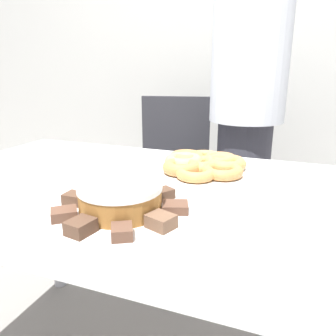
{
  "coord_description": "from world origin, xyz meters",
  "views": [
    {
      "loc": [
        0.3,
        -0.78,
        1.04
      ],
      "look_at": [
        0.0,
        -0.0,
        0.79
      ],
      "focal_mm": 35.0,
      "sensor_mm": 36.0,
      "label": 1
    }
  ],
  "objects_px": {
    "person_standing": "(246,112)",
    "plate_donuts": "(201,169)",
    "plate_cake": "(121,213)",
    "office_chair_left": "(172,182)",
    "frosted_cake": "(120,198)"
  },
  "relations": [
    {
      "from": "person_standing",
      "to": "office_chair_left",
      "type": "bearing_deg",
      "value": -179.08
    },
    {
      "from": "plate_donuts",
      "to": "frosted_cake",
      "type": "height_order",
      "value": "frosted_cake"
    },
    {
      "from": "plate_cake",
      "to": "plate_donuts",
      "type": "relative_size",
      "value": 0.91
    },
    {
      "from": "person_standing",
      "to": "plate_donuts",
      "type": "relative_size",
      "value": 4.46
    },
    {
      "from": "plate_cake",
      "to": "person_standing",
      "type": "bearing_deg",
      "value": 83.54
    },
    {
      "from": "office_chair_left",
      "to": "person_standing",
      "type": "bearing_deg",
      "value": -11.47
    },
    {
      "from": "office_chair_left",
      "to": "plate_donuts",
      "type": "relative_size",
      "value": 2.49
    },
    {
      "from": "plate_cake",
      "to": "plate_donuts",
      "type": "bearing_deg",
      "value": 78.39
    },
    {
      "from": "person_standing",
      "to": "office_chair_left",
      "type": "distance_m",
      "value": 0.57
    },
    {
      "from": "office_chair_left",
      "to": "plate_donuts",
      "type": "distance_m",
      "value": 0.82
    },
    {
      "from": "plate_donuts",
      "to": "frosted_cake",
      "type": "bearing_deg",
      "value": -101.61
    },
    {
      "from": "office_chair_left",
      "to": "frosted_cake",
      "type": "distance_m",
      "value": 1.15
    },
    {
      "from": "plate_cake",
      "to": "plate_donuts",
      "type": "xyz_separation_m",
      "value": [
        0.08,
        0.38,
        0.0
      ]
    },
    {
      "from": "person_standing",
      "to": "plate_donuts",
      "type": "xyz_separation_m",
      "value": [
        -0.04,
        -0.69,
        -0.1
      ]
    },
    {
      "from": "person_standing",
      "to": "plate_cake",
      "type": "height_order",
      "value": "person_standing"
    }
  ]
}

